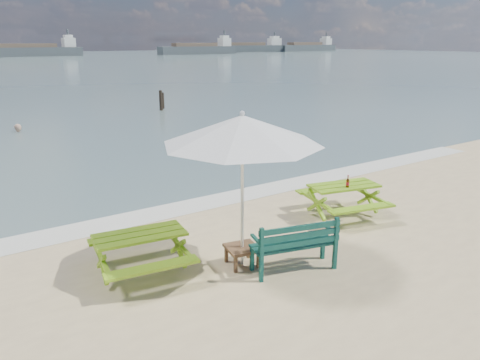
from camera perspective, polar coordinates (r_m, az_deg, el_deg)
foam_strip at (r=11.26m, az=-6.55°, el=-3.28°), size 22.00×0.90×0.01m
picnic_table_left at (r=8.22m, az=-11.98°, el=-8.81°), size 1.72×1.87×0.72m
picnic_table_right at (r=10.81m, az=12.45°, el=-2.50°), size 1.90×2.03×0.74m
park_bench at (r=8.24m, az=6.54°, el=-9.00°), size 1.56×0.86×0.91m
side_table at (r=8.37m, az=0.26°, el=-9.17°), size 0.63×0.63×0.35m
patio_umbrella at (r=7.66m, az=0.28°, el=6.12°), size 3.17×3.17×2.68m
beer_bottle at (r=10.50m, az=12.99°, el=-0.39°), size 0.07×0.07×0.27m
swimmer at (r=22.72m, az=-25.27°, el=4.08°), size 0.70×0.53×1.72m
mooring_pilings at (r=27.37m, az=-9.52°, el=9.33°), size 0.57×0.77×1.33m
cargo_ships at (r=141.24m, az=-7.76°, el=15.51°), size 141.79×23.22×4.40m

